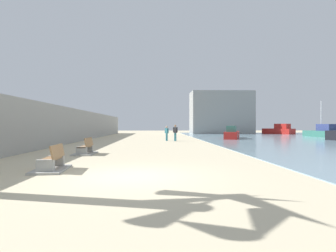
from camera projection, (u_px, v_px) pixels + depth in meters
ground_plane at (147, 143)px, 27.37m from camera, size 120.00×120.00×0.00m
seawall at (69, 126)px, 27.04m from camera, size 0.80×64.00×3.35m
bench_near at (52, 164)px, 10.59m from camera, size 1.26×2.18×0.98m
bench_far at (85, 150)px, 16.46m from camera, size 1.12×2.11×0.98m
person_walking at (175, 131)px, 30.01m from camera, size 0.50×0.29×1.75m
person_standing at (167, 132)px, 30.42m from camera, size 0.42×0.39×1.62m
boat_nearest at (324, 132)px, 39.69m from camera, size 3.07×5.96×5.14m
boat_distant at (279, 130)px, 52.55m from camera, size 4.80×6.01×1.92m
boat_far_left at (232, 134)px, 35.08m from camera, size 3.53×6.56×1.59m
harbor_building at (221, 113)px, 55.94m from camera, size 12.00×6.00×8.32m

